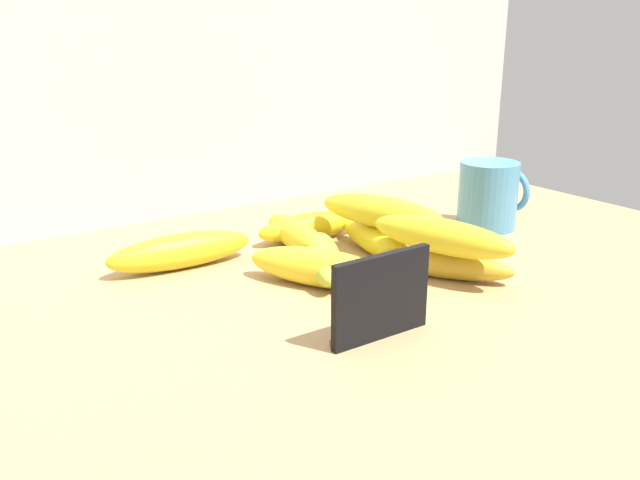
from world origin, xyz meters
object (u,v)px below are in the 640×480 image
object	(u,v)px
banana_1	(323,258)
banana_6	(296,235)
banana_0	(443,264)
banana_5	(319,268)
banana_4	(181,251)
banana_3	(310,227)
coffee_mug	(489,195)
chalkboard_sign	(381,300)
banana_8	(381,212)
banana_2	(376,240)
banana_7	(441,236)

from	to	relation	value
banana_1	banana_6	xyz separation A→B (cm)	(2.39, 9.65, -0.05)
banana_0	banana_5	distance (cm)	14.75
banana_1	banana_5	distance (cm)	3.83
banana_4	banana_6	distance (cm)	15.60
banana_3	banana_6	bearing A→B (deg)	-149.30
coffee_mug	banana_1	bearing A→B (deg)	-175.98
coffee_mug	banana_0	bearing A→B (deg)	-150.86
chalkboard_sign	coffee_mug	xyz separation A→B (cm)	(35.95, 19.09, 0.97)
chalkboard_sign	banana_8	xyz separation A→B (cm)	(15.21, 18.39, 1.89)
banana_3	banana_6	distance (cm)	4.04
banana_8	banana_0	bearing A→B (deg)	-85.01
banana_0	banana_3	bearing A→B (deg)	103.61
banana_0	banana_8	xyz separation A→B (cm)	(-0.90, 10.35, 4.11)
banana_4	banana_8	world-z (taller)	banana_8
banana_2	banana_3	bearing A→B (deg)	111.71
banana_2	banana_6	size ratio (longest dim) A/B	1.00
coffee_mug	banana_0	size ratio (longest dim) A/B	0.60
chalkboard_sign	banana_6	distance (cm)	27.73
chalkboard_sign	banana_5	size ratio (longest dim) A/B	0.64
banana_5	coffee_mug	bearing A→B (deg)	8.53
banana_2	banana_4	xyz separation A→B (cm)	(-22.81, 9.55, 0.30)
chalkboard_sign	banana_7	size ratio (longest dim) A/B	0.62
banana_3	banana_7	distance (cm)	21.61
banana_3	banana_4	world-z (taller)	banana_4
banana_5	banana_7	size ratio (longest dim) A/B	0.97
banana_4	banana_5	distance (cm)	17.83
chalkboard_sign	banana_0	distance (cm)	18.14
banana_6	banana_1	bearing A→B (deg)	-103.90
banana_2	banana_5	world-z (taller)	banana_5
coffee_mug	banana_3	xyz separation A→B (cm)	(-24.83, 9.56, -2.91)
banana_4	banana_6	world-z (taller)	banana_4
banana_2	banana_4	distance (cm)	24.73
chalkboard_sign	banana_5	world-z (taller)	chalkboard_sign
banana_2	banana_3	xyz separation A→B (cm)	(-3.86, 9.69, 0.08)
chalkboard_sign	banana_3	distance (cm)	30.79
banana_5	banana_0	bearing A→B (deg)	-24.33
banana_1	coffee_mug	bearing A→B (deg)	4.02
banana_0	banana_4	bearing A→B (deg)	139.47
banana_2	banana_8	world-z (taller)	banana_8
chalkboard_sign	banana_3	size ratio (longest dim) A/B	0.72
banana_0	banana_8	distance (cm)	11.18
coffee_mug	banana_6	size ratio (longest dim) A/B	0.62
banana_2	banana_3	world-z (taller)	banana_3
banana_1	banana_6	size ratio (longest dim) A/B	0.98
banana_3	banana_4	xyz separation A→B (cm)	(-18.95, -0.14, 0.22)
banana_1	banana_4	bearing A→B (deg)	138.53
chalkboard_sign	banana_6	world-z (taller)	chalkboard_sign
chalkboard_sign	banana_7	xyz separation A→B (cm)	(15.25, 7.71, 1.48)
banana_4	banana_7	size ratio (longest dim) A/B	1.02
banana_5	banana_4	bearing A→B (deg)	126.14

